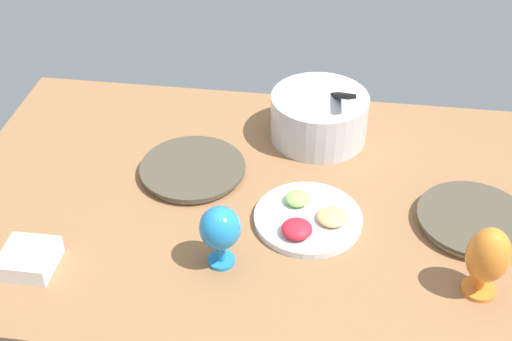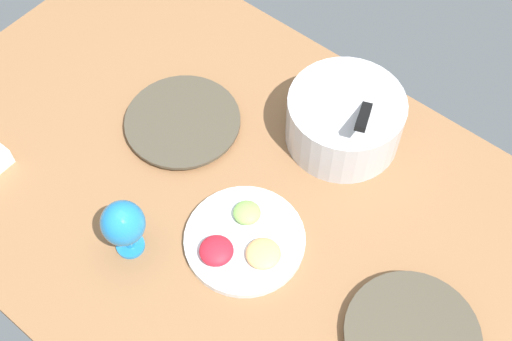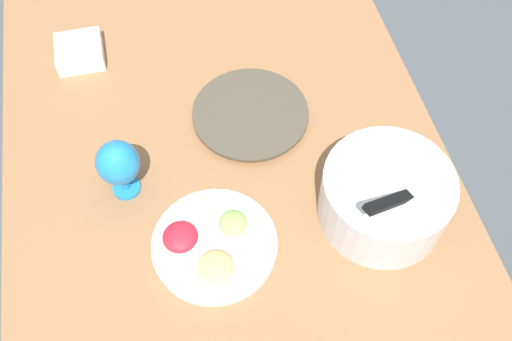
{
  "view_description": "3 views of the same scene",
  "coord_description": "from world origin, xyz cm",
  "px_view_note": "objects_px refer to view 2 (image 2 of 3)",
  "views": [
    {
      "loc": [
        18.41,
        -134.91,
        115.17
      ],
      "look_at": [
        -1.01,
        3.82,
        6.23
      ],
      "focal_mm": 47.96,
      "sensor_mm": 36.0,
      "label": 1
    },
    {
      "loc": [
        59.16,
        -58.74,
        135.56
      ],
      "look_at": [
        6.11,
        6.2,
        6.23
      ],
      "focal_mm": 47.43,
      "sensor_mm": 36.0,
      "label": 2
    },
    {
      "loc": [
        69.25,
        -10.57,
        115.39
      ],
      "look_at": [
        0.37,
        5.17,
        6.23
      ],
      "focal_mm": 41.16,
      "sensor_mm": 36.0,
      "label": 3
    }
  ],
  "objects_px": {
    "mixing_bowl": "(345,118)",
    "hurricane_glass_blue": "(123,224)",
    "dinner_plate_left": "(183,122)",
    "fruit_platter": "(243,240)",
    "dinner_plate_right": "(412,336)"
  },
  "relations": [
    {
      "from": "mixing_bowl",
      "to": "hurricane_glass_blue",
      "type": "xyz_separation_m",
      "value": [
        -0.19,
        -0.54,
        0.03
      ]
    },
    {
      "from": "dinner_plate_left",
      "to": "mixing_bowl",
      "type": "bearing_deg",
      "value": 34.39
    },
    {
      "from": "mixing_bowl",
      "to": "fruit_platter",
      "type": "distance_m",
      "value": 0.38
    },
    {
      "from": "dinner_plate_right",
      "to": "mixing_bowl",
      "type": "relative_size",
      "value": 1.01
    },
    {
      "from": "fruit_platter",
      "to": "hurricane_glass_blue",
      "type": "height_order",
      "value": "hurricane_glass_blue"
    },
    {
      "from": "fruit_platter",
      "to": "dinner_plate_left",
      "type": "bearing_deg",
      "value": 154.34
    },
    {
      "from": "dinner_plate_left",
      "to": "dinner_plate_right",
      "type": "relative_size",
      "value": 1.02
    },
    {
      "from": "dinner_plate_left",
      "to": "fruit_platter",
      "type": "relative_size",
      "value": 1.06
    },
    {
      "from": "dinner_plate_right",
      "to": "fruit_platter",
      "type": "height_order",
      "value": "fruit_platter"
    },
    {
      "from": "mixing_bowl",
      "to": "hurricane_glass_blue",
      "type": "bearing_deg",
      "value": -109.1
    },
    {
      "from": "dinner_plate_right",
      "to": "fruit_platter",
      "type": "relative_size",
      "value": 1.03
    },
    {
      "from": "dinner_plate_left",
      "to": "mixing_bowl",
      "type": "height_order",
      "value": "mixing_bowl"
    },
    {
      "from": "dinner_plate_left",
      "to": "hurricane_glass_blue",
      "type": "height_order",
      "value": "hurricane_glass_blue"
    },
    {
      "from": "mixing_bowl",
      "to": "dinner_plate_right",
      "type": "bearing_deg",
      "value": -39.02
    },
    {
      "from": "dinner_plate_right",
      "to": "mixing_bowl",
      "type": "bearing_deg",
      "value": 140.98
    }
  ]
}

